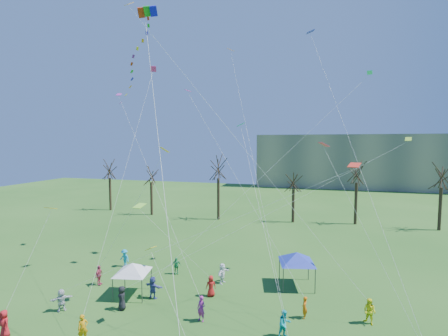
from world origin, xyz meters
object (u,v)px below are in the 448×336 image
(distant_building, at_px, (365,161))
(canopy_tent_blue, at_px, (297,257))
(big_box_kite, at_px, (138,62))
(canopy_tent_white, at_px, (133,268))

(distant_building, bearing_deg, canopy_tent_blue, -103.30)
(big_box_kite, bearing_deg, distant_building, 70.58)
(big_box_kite, xyz_separation_m, canopy_tent_white, (-2.32, 2.33, -15.86))
(distant_building, relative_size, canopy_tent_blue, 15.02)
(canopy_tent_white, height_order, canopy_tent_blue, canopy_tent_blue)
(canopy_tent_white, bearing_deg, big_box_kite, -45.20)
(distant_building, bearing_deg, canopy_tent_white, -111.55)
(distant_building, bearing_deg, big_box_kite, -109.42)
(big_box_kite, height_order, canopy_tent_white, big_box_kite)
(canopy_tent_blue, bearing_deg, distant_building, 76.70)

